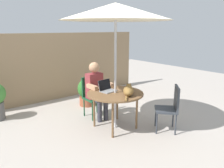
% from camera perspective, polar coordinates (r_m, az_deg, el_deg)
% --- Properties ---
extents(ground_plane, '(14.00, 14.00, 0.00)m').
position_cam_1_polar(ground_plane, '(4.42, 0.82, -11.22)').
color(ground_plane, '#ADA399').
extents(fence_back, '(5.09, 0.08, 1.79)m').
position_cam_1_polar(fence_back, '(6.16, -13.64, 4.49)').
color(fence_back, '#937756').
rests_on(fence_back, ground).
extents(patio_table, '(1.07, 1.07, 0.72)m').
position_cam_1_polar(patio_table, '(4.17, 0.85, -3.00)').
color(patio_table, brown).
rests_on(patio_table, ground).
extents(patio_umbrella, '(1.97, 1.97, 2.33)m').
position_cam_1_polar(patio_umbrella, '(3.99, 0.93, 18.29)').
color(patio_umbrella, '#B7B7BC').
rests_on(patio_umbrella, ground).
extents(chair_occupied, '(0.40, 0.40, 0.88)m').
position_cam_1_polar(chair_occupied, '(4.84, -5.15, -2.46)').
color(chair_occupied, '#194C2D').
rests_on(chair_occupied, ground).
extents(chair_empty, '(0.57, 0.57, 0.88)m').
position_cam_1_polar(chair_empty, '(4.24, 15.08, -5.36)').
color(chair_empty, '#33383F').
rests_on(chair_empty, ground).
extents(person_seated, '(0.48, 0.48, 1.22)m').
position_cam_1_polar(person_seated, '(4.67, -4.14, -0.89)').
color(person_seated, maroon).
rests_on(person_seated, ground).
extents(laptop, '(0.33, 0.29, 0.21)m').
position_cam_1_polar(laptop, '(4.26, -1.45, -0.99)').
color(laptop, gray).
rests_on(laptop, patio_table).
extents(cat, '(0.50, 0.48, 0.17)m').
position_cam_1_polar(cat, '(4.01, 4.31, -1.69)').
color(cat, olive).
rests_on(cat, patio_table).
extents(potted_plant_by_chair, '(0.47, 0.47, 0.69)m').
position_cam_1_polar(potted_plant_by_chair, '(5.55, -6.49, -1.94)').
color(potted_plant_by_chair, '#9E5138').
rests_on(potted_plant_by_chair, ground).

